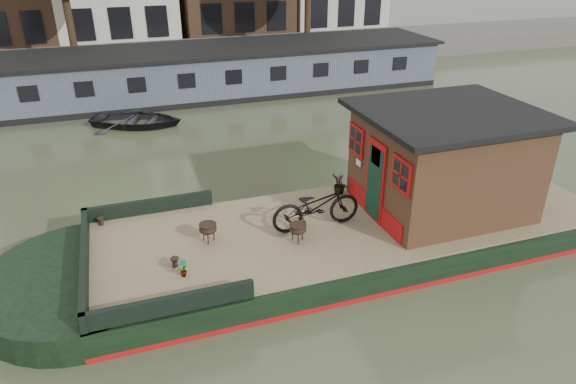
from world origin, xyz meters
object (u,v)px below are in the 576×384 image
object	(u,v)px
cabin	(444,160)
brazier_front	(298,233)
bicycle	(316,206)
potted_plant_a	(183,268)
dinghy	(137,117)
brazier_rear	(208,233)

from	to	relation	value
cabin	brazier_front	bearing A→B (deg)	-173.47
bicycle	potted_plant_a	world-z (taller)	bicycle
dinghy	potted_plant_a	bearing A→B (deg)	-155.92
potted_plant_a	brazier_front	distance (m)	2.57
bicycle	potted_plant_a	xyz separation A→B (m)	(-3.12, -0.94, -0.34)
cabin	brazier_rear	world-z (taller)	cabin
brazier_front	dinghy	bearing A→B (deg)	103.58
cabin	dinghy	size ratio (longest dim) A/B	1.15
bicycle	potted_plant_a	bearing A→B (deg)	105.47
bicycle	dinghy	xyz separation A→B (m)	(-3.23, 10.44, -0.83)
cabin	dinghy	bearing A→B (deg)	121.50
cabin	potted_plant_a	size ratio (longest dim) A/B	10.03
cabin	bicycle	distance (m)	3.26
bicycle	cabin	bearing A→B (deg)	-91.75
cabin	brazier_front	size ratio (longest dim) A/B	9.36
brazier_rear	bicycle	bearing A→B (deg)	-3.91
brazier_front	dinghy	size ratio (longest dim) A/B	0.12
dinghy	bicycle	bearing A→B (deg)	-139.26
brazier_rear	dinghy	xyz separation A→B (m)	(-0.82, 10.27, -0.51)
potted_plant_a	brazier_front	xyz separation A→B (m)	(2.52, 0.48, 0.01)
cabin	brazier_front	distance (m)	3.94
bicycle	potted_plant_a	distance (m)	3.28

